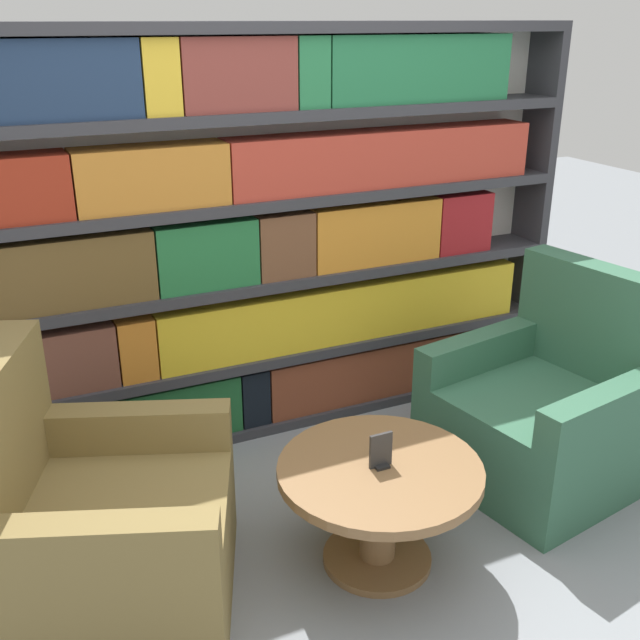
# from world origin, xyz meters

# --- Properties ---
(ground_plane) EXTENTS (14.00, 14.00, 0.00)m
(ground_plane) POSITION_xyz_m (0.00, 0.00, 0.00)
(ground_plane) COLOR gray
(bookshelf) EXTENTS (3.13, 0.30, 1.95)m
(bookshelf) POSITION_xyz_m (0.01, 1.44, 0.97)
(bookshelf) COLOR silver
(bookshelf) RESTS_ON ground_plane
(armchair_left) EXTENTS (1.06, 1.05, 0.94)m
(armchair_left) POSITION_xyz_m (-1.06, 0.46, 0.31)
(armchair_left) COLOR olive
(armchair_left) RESTS_ON ground_plane
(armchair_right) EXTENTS (0.95, 0.94, 0.94)m
(armchair_right) POSITION_xyz_m (0.93, 0.45, 0.31)
(armchair_right) COLOR #336047
(armchair_right) RESTS_ON ground_plane
(coffee_table) EXTENTS (0.77, 0.77, 0.43)m
(coffee_table) POSITION_xyz_m (-0.07, 0.22, 0.31)
(coffee_table) COLOR brown
(coffee_table) RESTS_ON ground_plane
(table_sign) EXTENTS (0.09, 0.06, 0.14)m
(table_sign) POSITION_xyz_m (-0.07, 0.22, 0.49)
(table_sign) COLOR black
(table_sign) RESTS_ON coffee_table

